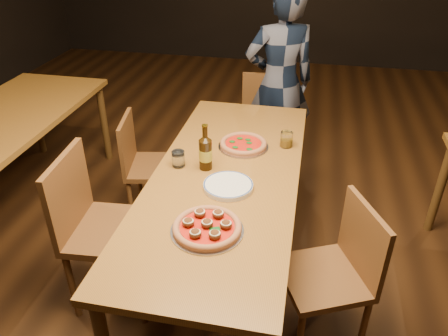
% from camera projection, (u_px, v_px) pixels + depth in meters
% --- Properties ---
extents(ground, '(9.00, 9.00, 0.00)m').
position_uv_depth(ground, '(226.00, 273.00, 2.81)').
color(ground, black).
extents(table_main, '(0.80, 2.00, 0.75)m').
position_uv_depth(table_main, '(226.00, 185.00, 2.46)').
color(table_main, brown).
rests_on(table_main, ground).
extents(chair_main_nw, '(0.49, 0.49, 0.97)m').
position_uv_depth(chair_main_nw, '(112.00, 230.00, 2.42)').
color(chair_main_nw, brown).
rests_on(chair_main_nw, ground).
extents(chair_main_sw, '(0.45, 0.45, 0.83)m').
position_uv_depth(chair_main_sw, '(155.00, 166.00, 3.15)').
color(chair_main_sw, brown).
rests_on(chair_main_sw, ground).
extents(chair_main_e, '(0.53, 0.53, 0.86)m').
position_uv_depth(chair_main_e, '(323.00, 276.00, 2.19)').
color(chair_main_e, brown).
rests_on(chair_main_e, ground).
extents(chair_end, '(0.45, 0.45, 0.91)m').
position_uv_depth(chair_end, '(265.00, 130.00, 3.56)').
color(chair_end, brown).
rests_on(chair_end, ground).
extents(pizza_meatball, '(0.34, 0.34, 0.06)m').
position_uv_depth(pizza_meatball, '(207.00, 227.00, 1.99)').
color(pizza_meatball, '#B7B7BF').
rests_on(pizza_meatball, table_main).
extents(pizza_margherita, '(0.31, 0.31, 0.04)m').
position_uv_depth(pizza_margherita, '(243.00, 144.00, 2.68)').
color(pizza_margherita, '#B7B7BF').
rests_on(pizza_margherita, table_main).
extents(plate_stack, '(0.26, 0.26, 0.03)m').
position_uv_depth(plate_stack, '(228.00, 186.00, 2.30)').
color(plate_stack, white).
rests_on(plate_stack, table_main).
extents(beer_bottle, '(0.07, 0.07, 0.26)m').
position_uv_depth(beer_bottle, '(206.00, 154.00, 2.43)').
color(beer_bottle, black).
rests_on(beer_bottle, table_main).
extents(water_glass, '(0.07, 0.07, 0.09)m').
position_uv_depth(water_glass, '(178.00, 159.00, 2.47)').
color(water_glass, white).
rests_on(water_glass, table_main).
extents(amber_glass, '(0.08, 0.08, 0.10)m').
position_uv_depth(amber_glass, '(286.00, 139.00, 2.68)').
color(amber_glass, '#9B6B11').
rests_on(amber_glass, table_main).
extents(diner, '(0.67, 0.56, 1.58)m').
position_uv_depth(diner, '(279.00, 83.00, 3.53)').
color(diner, black).
rests_on(diner, ground).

